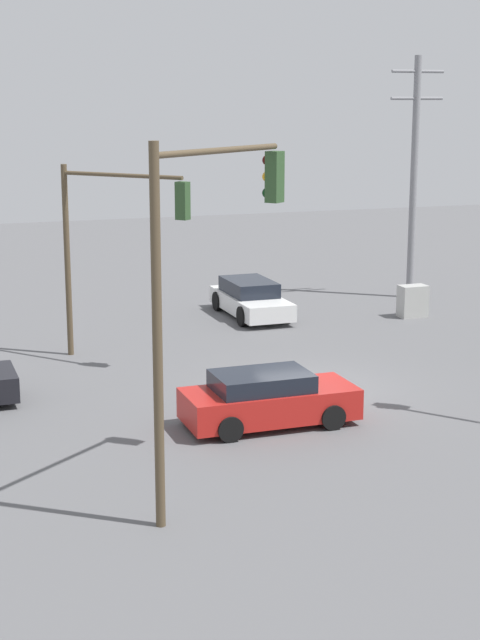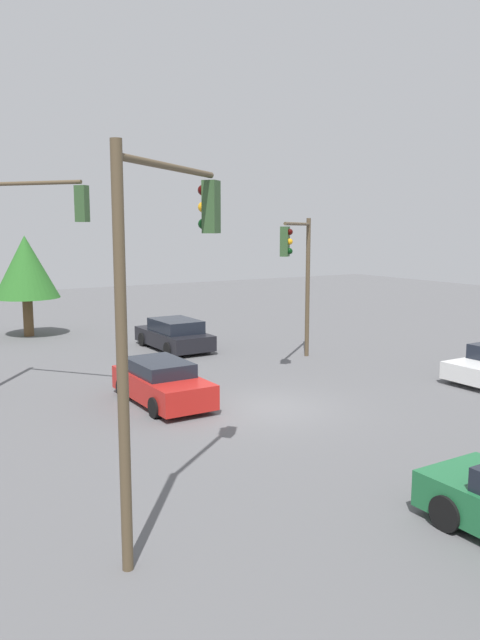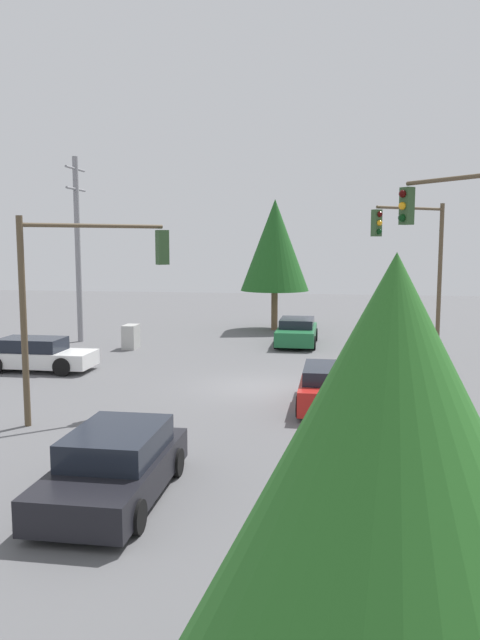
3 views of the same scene
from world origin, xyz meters
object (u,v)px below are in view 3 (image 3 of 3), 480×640
(traffic_signal_main, at_px, (86,280))
(traffic_signal_aux, at_px, (479,255))
(sedan_red, at_px, (329,387))
(sedan_green, at_px, (297,332))
(sedan_dark, at_px, (115,466))
(electrical_cabinet, at_px, (131,337))
(sedan_white, at_px, (36,355))
(traffic_signal_cross, at_px, (416,255))

(traffic_signal_main, height_order, traffic_signal_aux, traffic_signal_aux)
(sedan_red, height_order, traffic_signal_aux, traffic_signal_aux)
(sedan_green, height_order, sedan_dark, sedan_dark)
(sedan_green, bearing_deg, traffic_signal_main, 69.43)
(sedan_dark, relative_size, traffic_signal_main, 0.77)
(sedan_green, height_order, electrical_cabinet, sedan_green)
(sedan_green, bearing_deg, electrical_cabinet, 17.17)
(sedan_dark, xyz_separation_m, electrical_cabinet, (16.93, 5.41, -0.08))
(traffic_signal_main, relative_size, traffic_signal_aux, 0.83)
(sedan_white, relative_size, traffic_signal_cross, 0.67)
(sedan_white, relative_size, traffic_signal_aux, 0.64)
(traffic_signal_aux, bearing_deg, sedan_green, -18.20)
(sedan_red, relative_size, traffic_signal_cross, 0.62)
(sedan_green, bearing_deg, sedan_red, 98.53)
(sedan_white, relative_size, traffic_signal_main, 0.77)
(sedan_dark, height_order, traffic_signal_main, traffic_signal_main)
(sedan_dark, distance_m, traffic_signal_cross, 17.47)
(traffic_signal_aux, bearing_deg, traffic_signal_cross, -37.41)
(traffic_signal_main, bearing_deg, traffic_signal_cross, 2.66)
(traffic_signal_main, xyz_separation_m, traffic_signal_cross, (9.75, -10.36, 0.54))
(sedan_green, xyz_separation_m, traffic_signal_main, (-13.84, 5.19, 3.39))
(sedan_green, distance_m, traffic_signal_aux, 15.91)
(traffic_signal_main, bearing_deg, sedan_dark, -103.63)
(sedan_green, xyz_separation_m, traffic_signal_aux, (-14.37, -5.44, 4.15))
(sedan_green, height_order, traffic_signal_aux, traffic_signal_aux)
(traffic_signal_main, xyz_separation_m, traffic_signal_aux, (-0.53, -10.64, 0.75))
(sedan_green, xyz_separation_m, sedan_red, (-11.69, -1.75, 0.00))
(traffic_signal_aux, xyz_separation_m, electrical_cabinet, (11.96, 13.24, -4.21))
(sedan_white, height_order, sedan_dark, sedan_dark)
(traffic_signal_aux, bearing_deg, sedan_white, 28.14)
(sedan_red, xyz_separation_m, sedan_dark, (-7.65, 4.15, 0.01))
(sedan_green, bearing_deg, sedan_white, 38.68)
(traffic_signal_main, bearing_deg, electrical_cabinet, 62.25)
(sedan_white, xyz_separation_m, sedan_dark, (-11.44, -7.47, 0.02))
(sedan_white, xyz_separation_m, traffic_signal_cross, (3.81, -15.03, 3.94))
(traffic_signal_aux, bearing_deg, traffic_signal_main, 48.19)
(sedan_green, distance_m, sedan_red, 11.82)
(sedan_red, height_order, traffic_signal_cross, traffic_signal_cross)
(sedan_dark, height_order, electrical_cabinet, sedan_dark)
(electrical_cabinet, bearing_deg, traffic_signal_main, -167.14)
(sedan_green, relative_size, traffic_signal_cross, 0.63)
(sedan_white, xyz_separation_m, sedan_red, (-3.79, -11.61, 0.00))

